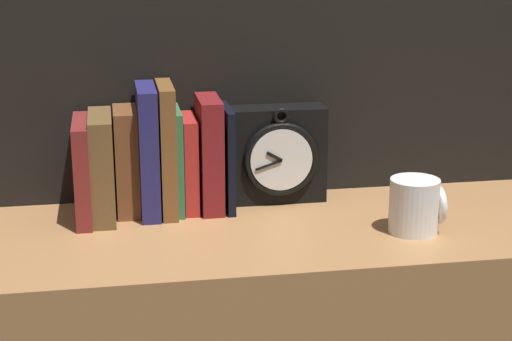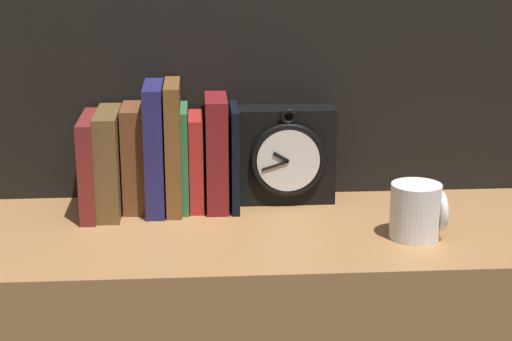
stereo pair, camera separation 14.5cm
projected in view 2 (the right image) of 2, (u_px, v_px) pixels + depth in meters
The scene contains 12 objects.
wall_back at pixel (248, 4), 1.59m from camera, with size 6.00×0.05×2.60m.
clock at pixel (286, 155), 1.60m from camera, with size 0.18×0.08×0.19m.
book_slot0_maroon at pixel (90, 165), 1.54m from camera, with size 0.03×0.16×0.18m.
book_slot1_brown at pixel (109, 162), 1.54m from camera, with size 0.04×0.15×0.19m.
book_slot2_brown at pixel (135, 158), 1.57m from camera, with size 0.04×0.11×0.19m.
book_slot3_navy at pixel (155, 148), 1.55m from camera, with size 0.03×0.14×0.23m.
book_slot4_brown at pixel (173, 147), 1.55m from camera, with size 0.03×0.13×0.24m.
book_slot5_green at pixel (185, 158), 1.57m from camera, with size 0.01×0.12×0.19m.
book_slot6_red at pixel (196, 161), 1.58m from camera, with size 0.03×0.11×0.17m.
book_slot7_maroon at pixel (217, 153), 1.57m from camera, with size 0.04×0.12×0.21m.
book_slot8_black at pixel (234, 157), 1.57m from camera, with size 0.01×0.12×0.19m.
mug at pixel (417, 211), 1.43m from camera, with size 0.09×0.08×0.09m.
Camera 2 is at (-0.10, -1.39, 1.45)m, focal length 60.00 mm.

